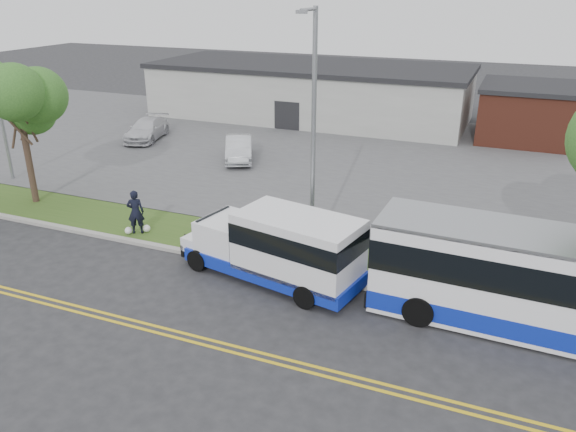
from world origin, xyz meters
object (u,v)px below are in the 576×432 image
at_px(streetlight_near, 313,131).
at_px(parked_car_b, 147,129).
at_px(pedestrian, 136,212).
at_px(shuttle_bus, 282,246).
at_px(tree_west, 18,102).
at_px(parked_car_a, 239,148).
at_px(transit_bus, 567,288).

relative_size(streetlight_near, parked_car_b, 1.95).
bearing_deg(pedestrian, shuttle_bus, 141.60).
xyz_separation_m(streetlight_near, pedestrian, (-7.84, -0.83, -4.14)).
xyz_separation_m(tree_west, streetlight_near, (15.00, -0.47, 0.11)).
relative_size(streetlight_near, parked_car_a, 2.11).
height_order(shuttle_bus, transit_bus, transit_bus).
bearing_deg(parked_car_b, transit_bus, -44.21).
height_order(streetlight_near, shuttle_bus, streetlight_near).
bearing_deg(tree_west, streetlight_near, -1.80).
height_order(streetlight_near, pedestrian, streetlight_near).
bearing_deg(parked_car_b, streetlight_near, -51.43).
bearing_deg(streetlight_near, parked_car_b, 142.92).
bearing_deg(parked_car_a, streetlight_near, -77.20).
xyz_separation_m(tree_west, shuttle_bus, (14.68, -2.74, -3.65)).
relative_size(pedestrian, parked_car_b, 0.41).
distance_m(tree_west, transit_bus, 24.48).
distance_m(shuttle_bus, parked_car_a, 15.57).
bearing_deg(pedestrian, streetlight_near, 158.45).
distance_m(shuttle_bus, transit_bus, 9.42).
distance_m(tree_west, parked_car_a, 12.83).
relative_size(streetlight_near, transit_bus, 0.79).
height_order(shuttle_bus, parked_car_b, shuttle_bus).
distance_m(streetlight_near, pedestrian, 8.90).
relative_size(tree_west, parked_car_a, 1.54).
height_order(shuttle_bus, pedestrian, shuttle_bus).
bearing_deg(parked_car_b, pedestrian, -70.48).
xyz_separation_m(streetlight_near, transit_bus, (9.10, -2.13, -3.57)).
height_order(streetlight_near, parked_car_b, streetlight_near).
distance_m(shuttle_bus, pedestrian, 7.67).
bearing_deg(parked_car_b, parked_car_a, -28.30).
xyz_separation_m(pedestrian, parked_car_b, (-9.20, 13.71, -0.29)).
xyz_separation_m(shuttle_bus, pedestrian, (-7.52, 1.44, -0.38)).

